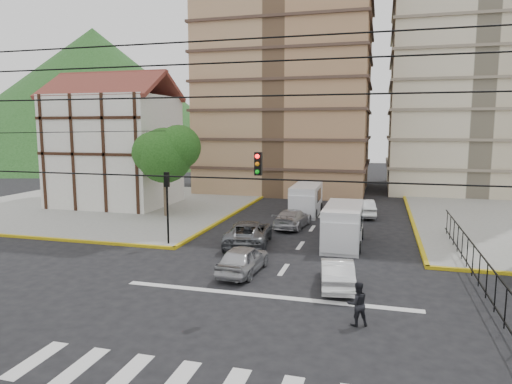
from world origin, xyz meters
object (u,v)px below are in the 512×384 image
(van_left_lane, at_px, (306,200))
(pedestrian_crosswalk, at_px, (357,304))
(car_silver_front_left, at_px, (243,259))
(traffic_light_nw, at_px, (167,196))
(car_white_front_right, at_px, (337,272))
(van_right_lane, at_px, (343,227))

(van_left_lane, height_order, pedestrian_crosswalk, van_left_lane)
(van_left_lane, bearing_deg, car_silver_front_left, -92.93)
(traffic_light_nw, relative_size, car_white_front_right, 1.08)
(pedestrian_crosswalk, bearing_deg, van_left_lane, -98.94)
(van_right_lane, height_order, car_white_front_right, van_right_lane)
(traffic_light_nw, relative_size, pedestrian_crosswalk, 2.68)
(van_left_lane, height_order, car_white_front_right, van_left_lane)
(traffic_light_nw, distance_m, car_white_front_right, 11.85)
(van_left_lane, distance_m, car_white_front_right, 17.43)
(pedestrian_crosswalk, bearing_deg, traffic_light_nw, -59.13)
(van_right_lane, bearing_deg, car_silver_front_left, -123.81)
(traffic_light_nw, height_order, van_right_lane, traffic_light_nw)
(car_silver_front_left, distance_m, car_white_front_right, 4.76)
(traffic_light_nw, distance_m, van_left_lane, 14.05)
(traffic_light_nw, bearing_deg, pedestrian_crosswalk, -36.05)
(car_silver_front_left, relative_size, pedestrian_crosswalk, 2.55)
(traffic_light_nw, xyz_separation_m, van_left_lane, (6.49, 12.32, -1.92))
(van_right_lane, height_order, van_left_lane, van_right_lane)
(van_right_lane, distance_m, van_left_lane, 10.37)
(car_silver_front_left, bearing_deg, van_left_lane, -88.78)
(van_right_lane, bearing_deg, traffic_light_nw, -165.37)
(van_left_lane, distance_m, pedestrian_crosswalk, 21.52)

